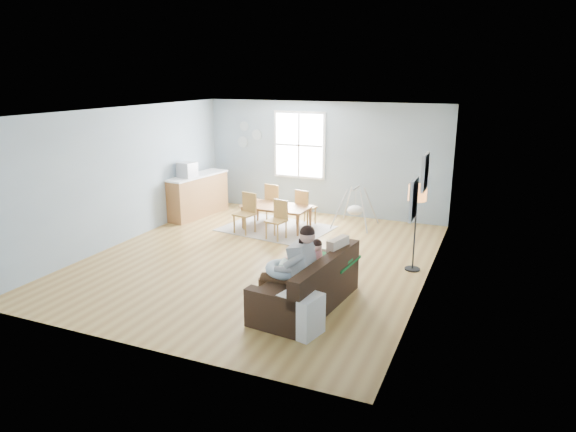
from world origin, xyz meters
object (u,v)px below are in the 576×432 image
at_px(toddler, 311,259).
at_px(chair_nw, 274,200).
at_px(dining_table, 276,217).
at_px(chair_ne, 304,206).
at_px(counter, 197,195).
at_px(sofa, 309,289).
at_px(father, 293,266).
at_px(storage_cube, 300,313).
at_px(floor_lamp, 417,200).
at_px(chair_se, 278,218).
at_px(baby_swing, 355,210).
at_px(monitor, 187,170).
at_px(chair_sw, 247,211).

distance_m(toddler, chair_nw, 4.48).
relative_size(dining_table, chair_ne, 1.78).
bearing_deg(counter, sofa, -40.86).
height_order(sofa, father, father).
relative_size(storage_cube, chair_nw, 0.67).
bearing_deg(floor_lamp, dining_table, 157.54).
height_order(chair_se, chair_ne, chair_ne).
xyz_separation_m(counter, baby_swing, (3.76, 0.55, -0.11)).
height_order(sofa, chair_ne, chair_ne).
height_order(sofa, storage_cube, sofa).
bearing_deg(chair_se, dining_table, 117.58).
distance_m(floor_lamp, chair_se, 3.09).
bearing_deg(storage_cube, chair_nw, 118.00).
relative_size(monitor, baby_swing, 0.45).
bearing_deg(baby_swing, storage_cube, -82.40).
distance_m(father, floor_lamp, 2.75).
xyz_separation_m(floor_lamp, chair_se, (-2.90, 0.72, -0.81)).
xyz_separation_m(chair_nw, counter, (-1.88, -0.32, 0.02)).
bearing_deg(chair_nw, father, -62.50).
relative_size(sofa, floor_lamp, 1.36).
bearing_deg(sofa, chair_nw, 120.73).
xyz_separation_m(dining_table, chair_se, (0.32, -0.61, 0.19)).
height_order(toddler, dining_table, toddler).
height_order(counter, baby_swing, counter).
bearing_deg(chair_ne, storage_cube, -69.41).
bearing_deg(chair_sw, counter, 156.01).
xyz_separation_m(father, chair_se, (-1.59, 3.07, -0.26)).
distance_m(chair_nw, chair_ne, 0.80).
bearing_deg(toddler, sofa, -75.28).
distance_m(chair_se, baby_swing, 1.90).
distance_m(toddler, counter, 5.48).
bearing_deg(chair_ne, counter, -175.49).
relative_size(toddler, chair_nw, 0.89).
relative_size(toddler, storage_cube, 1.33).
bearing_deg(father, chair_nw, 117.50).
relative_size(chair_se, monitor, 1.93).
bearing_deg(dining_table, chair_sw, -131.98).
height_order(dining_table, chair_nw, chair_nw).
distance_m(chair_se, chair_nw, 1.38).
distance_m(dining_table, chair_ne, 0.71).
height_order(father, baby_swing, father).
bearing_deg(monitor, sofa, -37.94).
bearing_deg(floor_lamp, father, -119.06).
bearing_deg(counter, chair_nw, 9.79).
xyz_separation_m(floor_lamp, chair_ne, (-2.74, 1.82, -0.80)).
distance_m(chair_nw, counter, 1.91).
bearing_deg(chair_se, chair_ne, 82.09).
bearing_deg(floor_lamp, sofa, -118.93).
bearing_deg(chair_se, monitor, 167.76).
xyz_separation_m(sofa, storage_cube, (0.17, -0.79, -0.01)).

